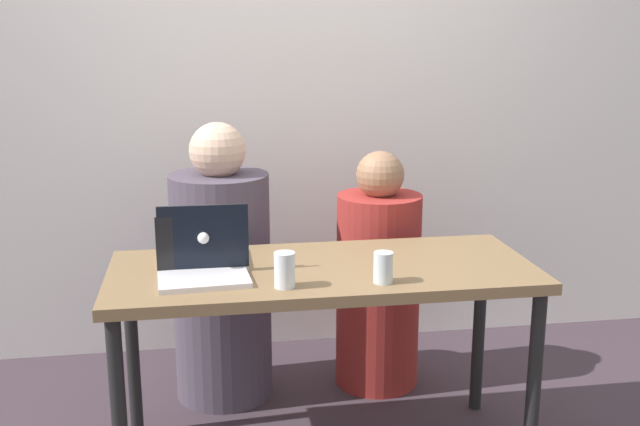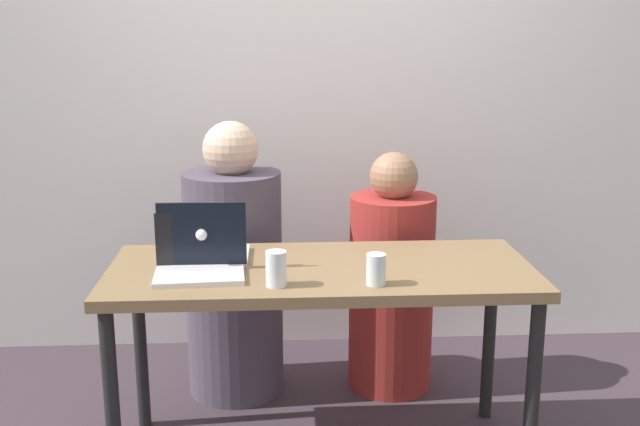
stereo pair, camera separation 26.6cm
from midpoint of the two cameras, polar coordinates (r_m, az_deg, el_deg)
The scene contains 8 objects.
back_wall at distance 3.67m, azimuth 1.13°, elevation 8.37°, with size 4.50×0.10×2.44m, color white.
desk at distance 2.68m, azimuth 2.94°, elevation -5.76°, with size 1.50×0.62×0.75m.
person_on_left at distance 3.25m, azimuth -4.24°, elevation -4.76°, with size 0.45×0.45×1.20m.
person_on_right at distance 3.33m, azimuth 7.75°, elevation -5.50°, with size 0.39×0.39×1.06m.
laptop_back_left at distance 2.69m, azimuth -5.99°, elevation -2.74°, with size 0.31×0.28×0.24m.
laptop_front_left at distance 2.57m, azimuth -6.27°, elevation -3.77°, with size 0.31×0.25×0.20m.
water_glass_left at distance 2.44m, azimuth -0.24°, elevation -4.49°, with size 0.07×0.07×0.12m.
water_glass_right at distance 2.47m, azimuth 7.38°, elevation -4.49°, with size 0.07×0.07×0.10m.
Camera 2 is at (-0.15, -2.52, 1.57)m, focal length 42.00 mm.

